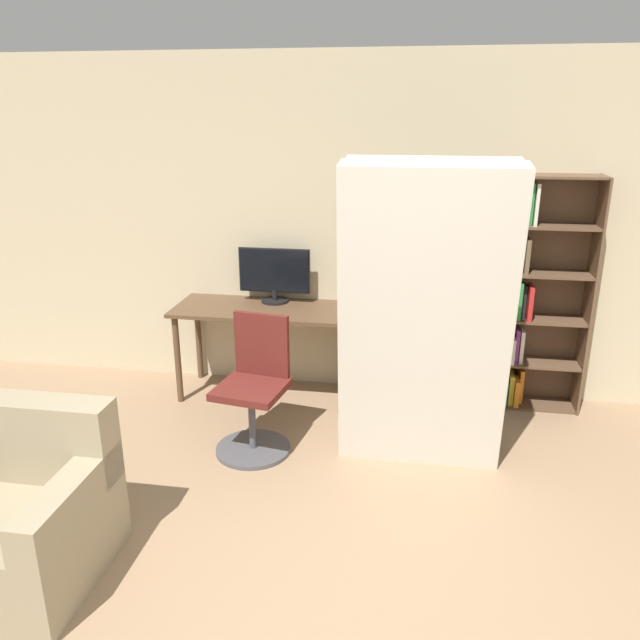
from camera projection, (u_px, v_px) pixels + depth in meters
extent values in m
cube|color=#C6B793|center=(399.00, 231.00, 4.96)|extent=(8.00, 0.06, 2.70)
cube|color=brown|center=(264.00, 309.00, 5.00)|extent=(1.44, 0.61, 0.03)
cylinder|color=brown|center=(178.00, 360.00, 4.99)|extent=(0.05, 0.05, 0.73)
cylinder|color=brown|center=(341.00, 370.00, 4.79)|extent=(0.05, 0.05, 0.73)
cylinder|color=brown|center=(199.00, 339.00, 5.45)|extent=(0.05, 0.05, 0.73)
cylinder|color=brown|center=(349.00, 348.00, 5.25)|extent=(0.05, 0.05, 0.73)
cylinder|color=black|center=(275.00, 301.00, 5.14)|extent=(0.23, 0.23, 0.02)
cylinder|color=black|center=(275.00, 295.00, 5.13)|extent=(0.04, 0.04, 0.08)
cube|color=black|center=(274.00, 270.00, 5.06)|extent=(0.59, 0.02, 0.36)
cube|color=black|center=(274.00, 271.00, 5.06)|extent=(0.56, 0.03, 0.34)
cylinder|color=#4C4C51|center=(253.00, 449.00, 4.36)|extent=(0.52, 0.52, 0.03)
cylinder|color=#4C4C51|center=(252.00, 420.00, 4.29)|extent=(0.05, 0.05, 0.42)
cube|color=#591E19|center=(251.00, 389.00, 4.21)|extent=(0.51, 0.51, 0.05)
cube|color=#591E19|center=(262.00, 345.00, 4.31)|extent=(0.40, 0.10, 0.45)
cube|color=brown|center=(500.00, 295.00, 4.81)|extent=(0.02, 0.30, 1.82)
cube|color=brown|center=(589.00, 299.00, 4.71)|extent=(0.02, 0.30, 1.82)
cube|color=brown|center=(541.00, 292.00, 4.89)|extent=(0.67, 0.02, 1.82)
cube|color=brown|center=(531.00, 403.00, 5.05)|extent=(0.63, 0.27, 0.02)
cube|color=brown|center=(536.00, 362.00, 4.93)|extent=(0.63, 0.27, 0.02)
cube|color=brown|center=(541.00, 319.00, 4.81)|extent=(0.63, 0.27, 0.02)
cube|color=brown|center=(547.00, 274.00, 4.70)|extent=(0.63, 0.27, 0.02)
cube|color=brown|center=(552.00, 226.00, 4.58)|extent=(0.63, 0.27, 0.02)
cube|color=brown|center=(558.00, 176.00, 4.47)|extent=(0.63, 0.27, 0.02)
cube|color=orange|center=(495.00, 389.00, 5.04)|extent=(0.03, 0.19, 0.22)
cube|color=#7A2D84|center=(501.00, 390.00, 5.01)|extent=(0.04, 0.17, 0.22)
cube|color=teal|center=(505.00, 390.00, 5.02)|extent=(0.02, 0.18, 0.21)
cube|color=gold|center=(510.00, 387.00, 5.03)|extent=(0.04, 0.20, 0.25)
cube|color=orange|center=(516.00, 392.00, 4.98)|extent=(0.04, 0.15, 0.22)
cube|color=orange|center=(520.00, 384.00, 5.05)|extent=(0.03, 0.17, 0.28)
cube|color=brown|center=(499.00, 347.00, 4.94)|extent=(0.03, 0.16, 0.21)
cube|color=teal|center=(505.00, 344.00, 4.91)|extent=(0.03, 0.21, 0.26)
cube|color=silver|center=(511.00, 349.00, 4.89)|extent=(0.04, 0.19, 0.21)
cube|color=#7A2D84|center=(516.00, 344.00, 4.91)|extent=(0.03, 0.17, 0.27)
cube|color=silver|center=(521.00, 344.00, 4.91)|extent=(0.03, 0.18, 0.26)
cube|color=#287A38|center=(504.00, 301.00, 4.84)|extent=(0.03, 0.21, 0.23)
cube|color=brown|center=(509.00, 305.00, 4.78)|extent=(0.03, 0.16, 0.21)
cube|color=gold|center=(513.00, 299.00, 4.78)|extent=(0.02, 0.19, 0.30)
cube|color=#287A38|center=(518.00, 299.00, 4.77)|extent=(0.03, 0.20, 0.30)
cube|color=#232328|center=(523.00, 300.00, 4.82)|extent=(0.03, 0.16, 0.25)
cube|color=red|center=(529.00, 303.00, 4.75)|extent=(0.03, 0.18, 0.26)
cube|color=brown|center=(508.00, 252.00, 4.70)|extent=(0.02, 0.22, 0.29)
cube|color=silver|center=(513.00, 255.00, 4.71)|extent=(0.03, 0.20, 0.24)
cube|color=#287A38|center=(517.00, 255.00, 4.69)|extent=(0.02, 0.22, 0.25)
cube|color=brown|center=(521.00, 252.00, 4.71)|extent=(0.02, 0.18, 0.28)
cube|color=brown|center=(526.00, 255.00, 4.67)|extent=(0.03, 0.20, 0.26)
cube|color=#1E4C9E|center=(512.00, 204.00, 4.59)|extent=(0.02, 0.22, 0.29)
cube|color=orange|center=(517.00, 210.00, 4.60)|extent=(0.04, 0.20, 0.21)
cube|color=gold|center=(523.00, 208.00, 4.57)|extent=(0.02, 0.21, 0.23)
cube|color=#1E4C9E|center=(526.00, 208.00, 4.59)|extent=(0.03, 0.18, 0.24)
cube|color=#287A38|center=(531.00, 203.00, 4.56)|extent=(0.02, 0.16, 0.31)
cube|color=silver|center=(535.00, 204.00, 4.56)|extent=(0.02, 0.22, 0.30)
cube|color=beige|center=(424.00, 324.00, 3.89)|extent=(1.06, 0.47, 2.00)
cube|color=beige|center=(511.00, 328.00, 3.81)|extent=(0.01, 0.47, 1.96)
cube|color=beige|center=(424.00, 310.00, 4.16)|extent=(1.06, 0.46, 2.00)
cube|color=beige|center=(506.00, 313.00, 4.08)|extent=(0.01, 0.46, 1.96)
cube|color=gray|center=(14.00, 542.00, 3.15)|extent=(0.85, 0.80, 0.40)
cube|color=gray|center=(37.00, 438.00, 3.29)|extent=(0.85, 0.20, 0.45)
cube|color=gray|center=(70.00, 497.00, 3.00)|extent=(0.16, 0.80, 0.20)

